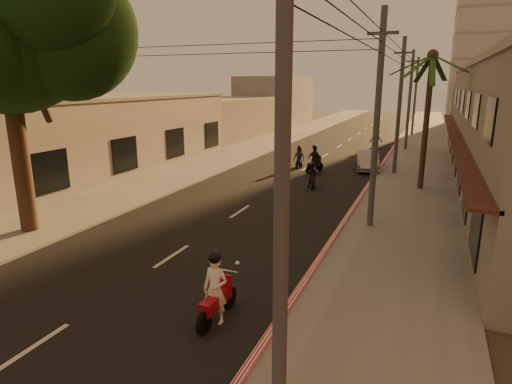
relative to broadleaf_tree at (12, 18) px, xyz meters
The scene contains 19 objects.
ground 10.96m from the broadleaf_tree, 17.97° to the right, with size 160.00×160.00×0.00m, color #383023.
road 20.84m from the broadleaf_tree, 69.68° to the left, with size 10.00×140.00×0.02m, color black.
sidewalk_right 24.26m from the broadleaf_tree, 51.68° to the left, with size 5.00×140.00×0.12m, color slate.
sidewalk_left 19.76m from the broadleaf_tree, 92.85° to the left, with size 5.00×140.00×0.12m, color slate.
curb_stripe 19.30m from the broadleaf_tree, 47.67° to the left, with size 0.20×60.00×0.20m, color red.
left_building 15.15m from the broadleaf_tree, 121.87° to the left, with size 8.20×24.20×5.20m.
distant_tower 58.67m from the broadleaf_tree, 67.22° to the left, with size 12.10×12.10×28.00m.
broadleaf_tree is the anchor object (origin of this frame).
palm_tree 20.18m from the broadleaf_tree, 43.48° to the left, with size 5.00×5.00×8.20m.
utility_poles 22.06m from the broadleaf_tree, 54.34° to the left, with size 1.20×48.26×9.00m.
filler_right 47.87m from the broadleaf_tree, 64.31° to the left, with size 8.00×14.00×6.00m, color #A39D93.
filler_left_near 33.30m from the broadleaf_tree, 103.06° to the left, with size 8.00×14.00×4.40m, color #A39D93.
filler_left_far 50.64m from the broadleaf_tree, 98.43° to the left, with size 8.00×14.00×7.00m, color #A39D93.
scooter_red 13.12m from the broadleaf_tree, 18.56° to the right, with size 0.76×2.02×1.99m.
scooter_mid_a 16.64m from the broadleaf_tree, 54.00° to the left, with size 0.98×1.61×1.60m.
scooter_mid_b 19.55m from the broadleaf_tree, 65.18° to the left, with size 1.38×1.93×1.98m.
scooter_far_a 20.27m from the broadleaf_tree, 71.12° to the left, with size 0.93×1.69×1.66m.
scooter_far_b 32.21m from the broadleaf_tree, 71.12° to the left, with size 1.46×1.92×1.92m.
parked_car 23.15m from the broadleaf_tree, 60.11° to the left, with size 2.18×4.38×1.38m, color #9B9DA3.
Camera 1 is at (8.30, -10.22, 6.12)m, focal length 30.00 mm.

